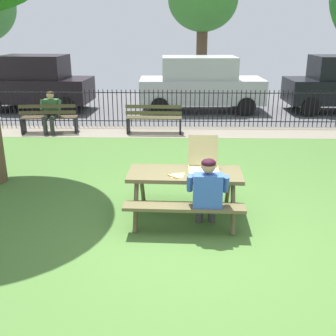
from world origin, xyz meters
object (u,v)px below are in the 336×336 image
(park_bench_center, at_px, (154,119))
(parked_car_left, at_px, (36,83))
(far_tree_midleft, at_px, (203,0))
(adult_at_table, at_px, (207,191))
(person_on_park_bench, at_px, (51,110))
(parked_car_center, at_px, (201,83))
(pizza_box_open, at_px, (203,162))
(park_bench_left, at_px, (49,118))
(picnic_table_foreground, at_px, (185,182))
(pizza_slice_on_table, at_px, (177,175))

(park_bench_center, bearing_deg, parked_car_left, 143.53)
(park_bench_center, relative_size, parked_car_left, 0.40)
(far_tree_midleft, bearing_deg, parked_car_left, -139.57)
(adult_at_table, distance_m, parked_car_left, 10.85)
(person_on_park_bench, relative_size, parked_car_center, 0.27)
(pizza_box_open, distance_m, far_tree_midleft, 14.38)
(adult_at_table, xyz_separation_m, park_bench_left, (-4.17, 6.00, -0.24))
(pizza_box_open, relative_size, park_bench_left, 0.35)
(picnic_table_foreground, distance_m, pizza_box_open, 0.44)
(park_bench_left, bearing_deg, person_on_park_bench, 16.56)
(park_bench_left, height_order, person_on_park_bench, person_on_park_bench)
(parked_car_center, relative_size, far_tree_midleft, 0.80)
(pizza_box_open, height_order, pizza_slice_on_table, pizza_box_open)
(pizza_slice_on_table, relative_size, far_tree_midleft, 0.05)
(picnic_table_foreground, bearing_deg, adult_at_table, -57.73)
(picnic_table_foreground, xyz_separation_m, pizza_box_open, (0.29, 0.13, 0.30))
(picnic_table_foreground, height_order, adult_at_table, adult_at_table)
(parked_car_left, xyz_separation_m, parked_car_center, (5.97, -0.00, -0.01))
(person_on_park_bench, height_order, parked_car_center, parked_car_center)
(park_bench_left, bearing_deg, picnic_table_foreground, -54.97)
(pizza_box_open, distance_m, parked_car_left, 10.29)
(picnic_table_foreground, bearing_deg, pizza_slice_on_table, -129.48)
(pizza_box_open, bearing_deg, picnic_table_foreground, -156.63)
(parked_car_center, bearing_deg, adult_at_table, -92.39)
(pizza_slice_on_table, xyz_separation_m, park_bench_left, (-3.72, 5.65, -0.36))
(picnic_table_foreground, relative_size, person_on_park_bench, 1.55)
(pizza_box_open, height_order, park_bench_center, pizza_box_open)
(parked_car_left, height_order, far_tree_midleft, far_tree_midleft)
(picnic_table_foreground, bearing_deg, park_bench_center, 98.23)
(pizza_slice_on_table, height_order, parked_car_left, parked_car_left)
(adult_at_table, bearing_deg, park_bench_center, 100.54)
(person_on_park_bench, xyz_separation_m, far_tree_midleft, (4.81, 8.63, 3.41))
(pizza_box_open, height_order, park_bench_left, pizza_box_open)
(adult_at_table, height_order, parked_car_left, parked_car_left)
(park_bench_left, xyz_separation_m, parked_car_left, (-1.40, 3.30, 0.59))
(adult_at_table, relative_size, parked_car_left, 0.30)
(park_bench_center, xyz_separation_m, person_on_park_bench, (-2.99, 0.02, 0.24))
(person_on_park_bench, bearing_deg, park_bench_left, -163.44)
(far_tree_midleft, bearing_deg, pizza_box_open, -92.98)
(park_bench_center, distance_m, person_on_park_bench, 3.00)
(park_bench_center, distance_m, parked_car_left, 5.58)
(park_bench_center, bearing_deg, pizza_box_open, -78.54)
(park_bench_center, relative_size, person_on_park_bench, 1.35)
(parked_car_left, bearing_deg, parked_car_center, -0.01)
(picnic_table_foreground, relative_size, pizza_box_open, 3.26)
(person_on_park_bench, height_order, far_tree_midleft, far_tree_midleft)
(parked_car_left, distance_m, far_tree_midleft, 8.79)
(park_bench_left, bearing_deg, parked_car_center, 35.85)
(pizza_slice_on_table, bearing_deg, parked_car_left, 119.81)
(park_bench_center, height_order, parked_car_left, parked_car_left)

